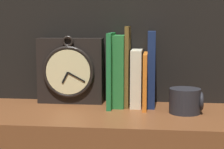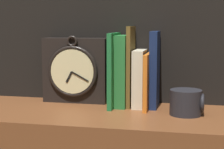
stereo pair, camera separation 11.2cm
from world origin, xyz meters
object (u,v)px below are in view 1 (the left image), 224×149
book_slot0_green (111,70)px  book_slot3_cream (136,78)px  clock (70,71)px  book_slot5_navy (151,69)px  book_slot2_brown (128,66)px  mug (186,101)px  book_slot1_green (119,71)px  book_slot4_orange (145,80)px

book_slot0_green → book_slot3_cream: 0.09m
clock → book_slot5_navy: book_slot5_navy is taller
book_slot5_navy → book_slot2_brown: bearing=179.8°
book_slot2_brown → mug: 0.22m
book_slot0_green → book_slot1_green: 0.03m
book_slot2_brown → book_slot3_cream: 0.05m
book_slot1_green → book_slot5_navy: (0.10, 0.00, 0.01)m
mug → book_slot1_green: bearing=157.8°
book_slot1_green → mug: 0.24m
book_slot4_orange → mug: (0.12, -0.07, -0.05)m
book_slot2_brown → book_slot3_cream: size_ratio=1.41×
book_slot0_green → book_slot1_green: size_ratio=1.03×
book_slot0_green → mug: book_slot0_green is taller
book_slot5_navy → book_slot4_orange: bearing=-131.9°
book_slot1_green → mug: bearing=-22.2°
book_slot0_green → book_slot4_orange: 0.11m
book_slot1_green → book_slot3_cream: (0.06, 0.00, -0.02)m
clock → book_slot0_green: (0.14, -0.04, 0.01)m
book_slot0_green → book_slot5_navy: size_ratio=0.98×
book_slot2_brown → mug: (0.18, -0.09, -0.09)m
book_slot0_green → book_slot5_navy: bearing=8.3°
book_slot4_orange → mug: book_slot4_orange is taller
book_slot3_cream → book_slot2_brown: bearing=173.9°
book_slot0_green → book_slot1_green: bearing=29.6°
clock → mug: size_ratio=2.30×
book_slot1_green → book_slot2_brown: book_slot2_brown is taller
book_slot2_brown → book_slot5_navy: 0.08m
book_slot0_green → book_slot2_brown: book_slot2_brown is taller
mug → book_slot3_cream: bearing=150.5°
clock → book_slot1_green: book_slot1_green is taller
book_slot1_green → book_slot2_brown: bearing=9.7°
book_slot5_navy → book_slot1_green: bearing=-177.7°
book_slot5_navy → mug: 0.16m
book_slot4_orange → book_slot5_navy: book_slot5_navy is taller
book_slot4_orange → book_slot5_navy: (0.02, 0.02, 0.03)m
book_slot2_brown → book_slot1_green: bearing=-170.3°
clock → mug: 0.40m
book_slot4_orange → book_slot5_navy: bearing=48.1°
book_slot1_green → book_slot5_navy: size_ratio=0.95×
clock → book_slot3_cream: clock is taller
book_slot3_cream → book_slot4_orange: (0.03, -0.02, -0.00)m
book_slot4_orange → mug: bearing=-28.8°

